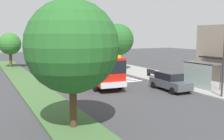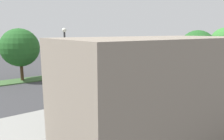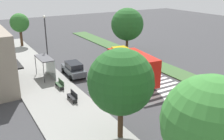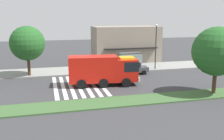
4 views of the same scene
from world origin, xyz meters
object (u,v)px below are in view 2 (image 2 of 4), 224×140
object	(u,v)px
street_lamp	(66,62)
fire_truck	(111,66)
transit_bus	(183,55)
bench_near_shelter	(139,91)
bus_stop_shelter	(108,84)
median_tree_far_west	(169,45)
median_tree_west	(20,48)
sidewalk_tree_center	(197,48)
bench_west_of_shelter	(162,86)
parked_car_mid	(99,87)

from	to	relation	value
street_lamp	fire_truck	bearing A→B (deg)	-144.63
transit_bus	bench_near_shelter	size ratio (longest dim) A/B	7.47
transit_bus	bus_stop_shelter	world-z (taller)	transit_bus
median_tree_far_west	median_tree_west	world-z (taller)	median_tree_west
bus_stop_shelter	street_lamp	world-z (taller)	street_lamp
sidewalk_tree_center	median_tree_far_west	distance (m)	17.49
bench_west_of_shelter	median_tree_far_west	world-z (taller)	median_tree_far_west
bus_stop_shelter	bench_west_of_shelter	size ratio (longest dim) A/B	2.19
street_lamp	median_tree_west	xyz separation A→B (m)	(0.86, -13.26, 0.47)
bench_west_of_shelter	median_tree_far_west	xyz separation A→B (m)	(-18.37, -14.36, 3.26)
parked_car_mid	bus_stop_shelter	world-z (taller)	bus_stop_shelter
parked_car_mid	median_tree_far_west	xyz separation A→B (m)	(-25.06, -11.46, 2.98)
street_lamp	sidewalk_tree_center	distance (m)	18.60
bench_west_of_shelter	street_lamp	xyz separation A→B (m)	(11.12, -1.10, 3.55)
parked_car_mid	median_tree_west	bearing A→B (deg)	-62.11
bench_west_of_shelter	bench_near_shelter	bearing A→B (deg)	0.00
street_lamp	sidewalk_tree_center	world-z (taller)	street_lamp
bench_near_shelter	street_lamp	world-z (taller)	street_lamp
parked_car_mid	fire_truck	bearing A→B (deg)	-132.65
bench_near_shelter	median_tree_far_west	world-z (taller)	median_tree_far_west
fire_truck	transit_bus	distance (m)	18.84
bench_west_of_shelter	transit_bus	bearing A→B (deg)	-150.29
bench_west_of_shelter	median_tree_far_west	bearing A→B (deg)	-141.98
bus_stop_shelter	bench_near_shelter	bearing A→B (deg)	-179.46
parked_car_mid	bus_stop_shelter	distance (m)	3.22
parked_car_mid	bench_west_of_shelter	xyz separation A→B (m)	(-6.69, 2.90, -0.28)
sidewalk_tree_center	median_tree_far_west	xyz separation A→B (m)	(-10.90, -13.66, -0.70)
bus_stop_shelter	street_lamp	size ratio (longest dim) A/B	0.51
fire_truck	bench_west_of_shelter	xyz separation A→B (m)	(-1.59, 7.87, -1.40)
transit_bus	median_tree_far_west	size ratio (longest dim) A/B	2.18
fire_truck	sidewalk_tree_center	distance (m)	11.83
street_lamp	transit_bus	bearing A→B (deg)	-162.92
fire_truck	transit_bus	bearing A→B (deg)	-167.87
bench_near_shelter	median_tree_west	xyz separation A→B (m)	(8.45, -14.36, 4.02)
transit_bus	median_tree_far_west	distance (m)	5.05
fire_truck	bench_west_of_shelter	bearing A→B (deg)	107.67
sidewalk_tree_center	median_tree_west	distance (m)	23.77
median_tree_far_west	street_lamp	bearing A→B (deg)	24.21
street_lamp	median_tree_far_west	xyz separation A→B (m)	(-29.49, -13.26, -0.29)
transit_bus	fire_truck	bearing A→B (deg)	-175.62
transit_bus	parked_car_mid	bearing A→B (deg)	-165.34
bus_stop_shelter	bench_near_shelter	distance (m)	4.20
parked_car_mid	sidewalk_tree_center	xyz separation A→B (m)	(-14.16, 2.20, 3.68)
fire_truck	bench_west_of_shelter	distance (m)	8.15
median_tree_far_west	median_tree_west	xyz separation A→B (m)	(30.35, 0.00, 0.76)
transit_bus	bench_near_shelter	bearing A→B (deg)	-156.15
parked_car_mid	bench_west_of_shelter	distance (m)	7.30
parked_car_mid	bench_west_of_shelter	bearing A→B (deg)	159.72
bench_near_shelter	parked_car_mid	bearing A→B (deg)	-42.54
median_tree_west	transit_bus	bearing A→B (deg)	171.09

